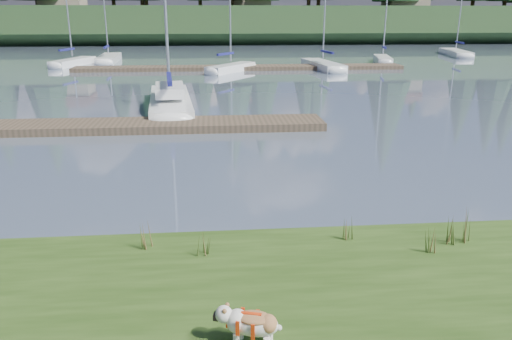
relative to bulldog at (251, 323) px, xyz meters
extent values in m
plane|color=slate|center=(-0.07, 34.96, -0.66)|extent=(200.00, 200.00, 0.00)
cube|color=#1C3318|center=(-0.07, 77.96, 1.84)|extent=(200.00, 20.00, 5.00)
cylinder|color=silver|center=(-0.13, 0.14, -0.22)|extent=(0.09, 0.09, 0.19)
cylinder|color=silver|center=(0.23, 0.03, -0.22)|extent=(0.09, 0.09, 0.19)
ellipsoid|color=silver|center=(0.03, -0.01, -0.02)|extent=(0.69, 0.48, 0.30)
ellipsoid|color=#9F683C|center=(0.03, -0.01, 0.08)|extent=(0.50, 0.40, 0.10)
ellipsoid|color=silver|center=(-0.33, 0.10, 0.08)|extent=(0.27, 0.28, 0.22)
cube|color=black|center=(-0.42, 0.12, 0.04)|extent=(0.09, 0.12, 0.09)
cube|color=white|center=(-2.36, 18.30, -0.44)|extent=(2.52, 8.09, 0.70)
ellipsoid|color=white|center=(-2.72, 22.26, -0.44)|extent=(1.93, 2.32, 0.70)
cube|color=navy|center=(-2.25, 17.13, 0.89)|extent=(0.53, 3.62, 0.20)
cube|color=white|center=(-2.32, 17.85, 0.29)|extent=(1.52, 3.00, 0.45)
cube|color=#4C3D2C|center=(-4.07, 13.96, -0.51)|extent=(16.00, 2.00, 0.30)
cube|color=#4C3D2C|center=(1.93, 34.96, -0.51)|extent=(26.00, 2.20, 0.30)
cube|color=white|center=(-12.17, 39.41, -0.44)|extent=(2.75, 5.88, 0.70)
ellipsoid|color=white|center=(-11.43, 42.18, -0.44)|extent=(1.61, 1.84, 0.70)
cylinder|color=silver|center=(-12.17, 39.41, 4.48)|extent=(0.12, 0.12, 8.69)
cube|color=navy|center=(-12.37, 38.65, 0.74)|extent=(0.79, 2.25, 0.20)
cube|color=white|center=(-9.82, 42.87, -0.44)|extent=(2.11, 7.24, 0.70)
ellipsoid|color=white|center=(-10.06, 46.44, -0.44)|extent=(1.69, 2.05, 0.70)
cube|color=navy|center=(-9.75, 41.90, 0.74)|extent=(0.39, 2.85, 0.20)
cube|color=white|center=(1.12, 33.44, -0.44)|extent=(4.06, 5.17, 0.70)
ellipsoid|color=white|center=(2.64, 35.68, -0.44)|extent=(1.81, 1.88, 0.70)
cylinder|color=silver|center=(1.12, 33.44, 4.40)|extent=(0.12, 0.12, 8.52)
cube|color=navy|center=(0.70, 32.83, 0.74)|extent=(1.37, 1.89, 0.20)
cube|color=white|center=(8.59, 34.99, -0.44)|extent=(2.34, 7.16, 0.70)
ellipsoid|color=white|center=(8.21, 38.49, -0.44)|extent=(1.73, 2.07, 0.70)
cube|color=navy|center=(8.69, 34.04, 0.74)|extent=(0.50, 2.80, 0.20)
cube|color=white|center=(15.12, 39.59, -0.44)|extent=(2.42, 5.57, 0.70)
ellipsoid|color=white|center=(15.73, 42.23, -0.44)|extent=(1.49, 1.71, 0.70)
cylinder|color=silver|center=(15.12, 39.59, 4.32)|extent=(0.12, 0.12, 8.37)
cube|color=navy|center=(14.95, 38.86, 0.74)|extent=(0.68, 2.15, 0.20)
cube|color=white|center=(25.43, 46.63, -0.44)|extent=(3.22, 7.79, 0.70)
ellipsoid|color=white|center=(26.20, 50.35, -0.44)|extent=(2.04, 2.36, 0.70)
cube|color=navy|center=(25.22, 45.61, 0.74)|extent=(0.81, 3.00, 0.20)
cone|color=#475B23|center=(-0.66, 2.54, -0.02)|extent=(0.03, 0.03, 0.58)
cone|color=brown|center=(-0.55, 2.47, -0.08)|extent=(0.03, 0.03, 0.47)
cone|color=#475B23|center=(-0.60, 2.57, 0.01)|extent=(0.03, 0.03, 0.64)
cone|color=brown|center=(-0.52, 2.51, -0.11)|extent=(0.03, 0.03, 0.41)
cone|color=#475B23|center=(-0.64, 2.46, -0.05)|extent=(0.03, 0.03, 0.53)
cone|color=#475B23|center=(1.93, 2.91, -0.08)|extent=(0.03, 0.03, 0.47)
cone|color=brown|center=(2.04, 2.84, -0.12)|extent=(0.03, 0.03, 0.38)
cone|color=#475B23|center=(1.99, 2.94, -0.05)|extent=(0.03, 0.03, 0.52)
cone|color=brown|center=(2.07, 2.88, -0.15)|extent=(0.03, 0.03, 0.33)
cone|color=#475B23|center=(1.95, 2.83, -0.10)|extent=(0.03, 0.03, 0.42)
cone|color=#475B23|center=(3.73, 2.56, -0.07)|extent=(0.03, 0.03, 0.49)
cone|color=brown|center=(3.84, 2.49, -0.12)|extent=(0.03, 0.03, 0.39)
cone|color=#475B23|center=(3.79, 2.59, -0.04)|extent=(0.03, 0.03, 0.54)
cone|color=brown|center=(3.87, 2.53, -0.14)|extent=(0.03, 0.03, 0.34)
cone|color=#475B23|center=(3.75, 2.48, -0.09)|extent=(0.03, 0.03, 0.44)
cone|color=#475B23|center=(-1.70, 2.83, -0.07)|extent=(0.03, 0.03, 0.49)
cone|color=brown|center=(-1.59, 2.76, -0.12)|extent=(0.03, 0.03, 0.39)
cone|color=#475B23|center=(-1.64, 2.86, -0.05)|extent=(0.03, 0.03, 0.53)
cone|color=brown|center=(-1.56, 2.80, -0.14)|extent=(0.03, 0.03, 0.34)
cone|color=#475B23|center=(-1.68, 2.75, -0.09)|extent=(0.03, 0.03, 0.44)
cone|color=#475B23|center=(3.23, 2.21, -0.08)|extent=(0.03, 0.03, 0.47)
cone|color=brown|center=(3.34, 2.14, -0.13)|extent=(0.03, 0.03, 0.37)
cone|color=#475B23|center=(3.29, 2.24, -0.06)|extent=(0.03, 0.03, 0.51)
cone|color=brown|center=(3.37, 2.18, -0.15)|extent=(0.03, 0.03, 0.33)
cone|color=#475B23|center=(3.25, 2.13, -0.10)|extent=(0.03, 0.03, 0.42)
cone|color=#475B23|center=(4.07, 2.61, 0.00)|extent=(0.03, 0.03, 0.62)
cone|color=brown|center=(4.18, 2.54, -0.07)|extent=(0.03, 0.03, 0.49)
cone|color=#475B23|center=(4.13, 2.64, 0.03)|extent=(0.03, 0.03, 0.68)
cone|color=brown|center=(4.21, 2.58, -0.10)|extent=(0.03, 0.03, 0.43)
cone|color=#475B23|center=(4.09, 2.53, -0.04)|extent=(0.03, 0.03, 0.55)
cube|color=#33281C|center=(-0.07, 3.36, -0.59)|extent=(60.00, 0.50, 0.14)
cylinder|color=#382619|center=(-25.07, 72.96, 5.24)|extent=(0.60, 0.60, 1.80)
cylinder|color=#382619|center=(-10.07, 76.96, 5.24)|extent=(0.60, 0.60, 1.80)
cylinder|color=#382619|center=(2.93, 70.96, 5.24)|extent=(0.60, 0.60, 1.80)
cylinder|color=#382619|center=(14.93, 74.96, 5.24)|extent=(0.60, 0.60, 1.80)
cylinder|color=#382619|center=(27.93, 72.96, 5.24)|extent=(0.60, 0.60, 1.80)
cylinder|color=#382619|center=(41.93, 75.96, 5.24)|extent=(0.60, 0.60, 1.80)
camera|label=1|loc=(-0.41, -5.29, 3.65)|focal=35.00mm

